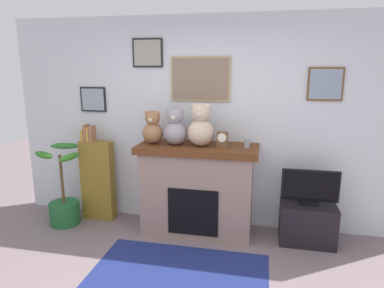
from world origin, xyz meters
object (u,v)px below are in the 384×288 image
at_px(bookshelf, 98,178).
at_px(fireplace, 198,188).
at_px(mantel_clock, 222,139).
at_px(teddy_bear_cream, 201,127).
at_px(tv_stand, 307,223).
at_px(teddy_bear_tan, 175,128).
at_px(candle_jar, 247,143).
at_px(potted_plant, 64,202).
at_px(television, 310,188).
at_px(teddy_bear_brown, 153,129).

bearing_deg(bookshelf, fireplace, -3.29).
distance_m(mantel_clock, teddy_bear_cream, 0.29).
height_order(tv_stand, teddy_bear_tan, teddy_bear_tan).
bearing_deg(teddy_bear_tan, candle_jar, 0.04).
height_order(teddy_bear_tan, teddy_bear_cream, teddy_bear_cream).
bearing_deg(potted_plant, television, 2.86).
relative_size(fireplace, bookshelf, 1.12).
xyz_separation_m(bookshelf, teddy_bear_brown, (0.81, -0.10, 0.71)).
bearing_deg(teddy_bear_tan, teddy_bear_brown, 179.99).
distance_m(potted_plant, television, 3.04).
relative_size(mantel_clock, teddy_bear_cream, 0.35).
bearing_deg(fireplace, candle_jar, -1.77).
distance_m(teddy_bear_tan, teddy_bear_cream, 0.31).
relative_size(tv_stand, candle_jar, 5.46).
height_order(television, teddy_bear_cream, teddy_bear_cream).
height_order(fireplace, candle_jar, candle_jar).
bearing_deg(mantel_clock, tv_stand, -0.15).
distance_m(bookshelf, teddy_bear_tan, 1.32).
relative_size(fireplace, tv_stand, 2.31).
bearing_deg(teddy_bear_tan, tv_stand, -0.13).
distance_m(television, mantel_clock, 1.12).
xyz_separation_m(fireplace, bookshelf, (-1.36, 0.08, 0.01)).
height_order(mantel_clock, teddy_bear_brown, teddy_bear_brown).
xyz_separation_m(fireplace, tv_stand, (1.29, -0.02, -0.32)).
relative_size(tv_stand, mantel_clock, 3.49).
bearing_deg(television, teddy_bear_tan, 179.82).
bearing_deg(fireplace, television, -1.03).
height_order(mantel_clock, teddy_bear_cream, teddy_bear_cream).
bearing_deg(teddy_bear_brown, teddy_bear_tan, -0.01).
distance_m(bookshelf, mantel_clock, 1.77).
xyz_separation_m(potted_plant, tv_stand, (3.01, 0.15, -0.05)).
height_order(candle_jar, teddy_bear_tan, teddy_bear_tan).
relative_size(potted_plant, tv_stand, 1.67).
bearing_deg(potted_plant, teddy_bear_cream, 5.06).
bearing_deg(potted_plant, bookshelf, 35.12).
relative_size(tv_stand, television, 0.98).
bearing_deg(tv_stand, teddy_bear_cream, 179.84).
xyz_separation_m(potted_plant, mantel_clock, (2.01, 0.15, 0.89)).
bearing_deg(teddy_bear_cream, bookshelf, 176.05).
bearing_deg(tv_stand, mantel_clock, 179.85).
height_order(bookshelf, potted_plant, bookshelf).
relative_size(potted_plant, candle_jar, 9.13).
height_order(fireplace, bookshelf, bookshelf).
distance_m(television, teddy_bear_brown, 1.94).
bearing_deg(teddy_bear_brown, mantel_clock, -0.06).
relative_size(fireplace, candle_jar, 12.62).
relative_size(fireplace, teddy_bear_brown, 3.56).
xyz_separation_m(fireplace, teddy_bear_brown, (-0.55, -0.02, 0.72)).
bearing_deg(potted_plant, fireplace, 5.78).
xyz_separation_m(tv_stand, television, (0.00, -0.00, 0.43)).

